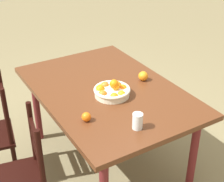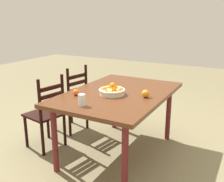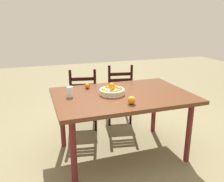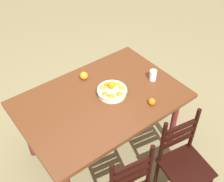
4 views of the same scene
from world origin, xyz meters
The scene contains 7 objects.
ground_plane centered at (0.00, 0.00, 0.00)m, with size 12.00×12.00×0.00m, color #786F4D.
dining_table centered at (0.00, 0.00, 0.67)m, with size 1.51×1.03×0.75m.
chair_near_window centered at (-0.28, 0.82, 0.43)m, with size 0.45×0.45×0.91m.
fruit_bowl centered at (-0.11, 0.02, 0.79)m, with size 0.28×0.28×0.14m.
orange_loose_0 centered at (-0.32, 0.34, 0.78)m, with size 0.06×0.06×0.06m, color orange.
orange_loose_1 centered at (-0.03, -0.33, 0.79)m, with size 0.08×0.08×0.08m, color orange.
drinking_glass centered at (-0.57, 0.10, 0.80)m, with size 0.07×0.07×0.11m, color silver.
Camera 1 is at (-2.04, 1.18, 2.07)m, focal length 54.55 mm.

